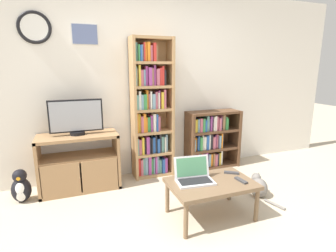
% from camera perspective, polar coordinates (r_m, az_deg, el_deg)
% --- Properties ---
extents(ground_plane, '(18.00, 18.00, 0.00)m').
position_cam_1_polar(ground_plane, '(2.53, 7.84, -24.86)').
color(ground_plane, '#BCAD93').
extents(wall_back, '(6.59, 0.09, 2.60)m').
position_cam_1_polar(wall_back, '(3.76, -5.54, 9.12)').
color(wall_back, silver).
rests_on(wall_back, ground_plane).
extents(tv_stand, '(0.97, 0.45, 0.71)m').
position_cam_1_polar(tv_stand, '(3.53, -18.69, -7.50)').
color(tv_stand, '#9E754C').
rests_on(tv_stand, ground_plane).
extents(television, '(0.64, 0.18, 0.44)m').
position_cam_1_polar(television, '(3.41, -19.35, 1.82)').
color(television, black).
rests_on(television, tv_stand).
extents(bookshelf_tall, '(0.57, 0.28, 1.93)m').
position_cam_1_polar(bookshelf_tall, '(3.66, -3.86, 3.02)').
color(bookshelf_tall, tan).
rests_on(bookshelf_tall, ground_plane).
extents(bookshelf_short, '(0.83, 0.32, 0.88)m').
position_cam_1_polar(bookshelf_short, '(4.11, 8.89, -2.93)').
color(bookshelf_short, brown).
rests_on(bookshelf_short, ground_plane).
extents(coffee_table, '(0.87, 0.56, 0.39)m').
position_cam_1_polar(coffee_table, '(2.79, 9.39, -12.71)').
color(coffee_table, brown).
rests_on(coffee_table, ground_plane).
extents(laptop, '(0.40, 0.30, 0.24)m').
position_cam_1_polar(laptop, '(2.75, 5.62, -10.66)').
color(laptop, silver).
rests_on(laptop, coffee_table).
extents(remote_near_laptop, '(0.16, 0.12, 0.02)m').
position_cam_1_polar(remote_near_laptop, '(3.01, 13.63, -9.85)').
color(remote_near_laptop, '#38383A').
rests_on(remote_near_laptop, coffee_table).
extents(remote_far_from_laptop, '(0.06, 0.16, 0.02)m').
position_cam_1_polar(remote_far_from_laptop, '(2.85, 15.60, -11.33)').
color(remote_far_from_laptop, '#38383A').
rests_on(remote_far_from_laptop, coffee_table).
extents(cat, '(0.23, 0.51, 0.28)m').
position_cam_1_polar(cat, '(3.44, 19.04, -12.32)').
color(cat, slate).
rests_on(cat, ground_plane).
extents(penguin_figurine, '(0.21, 0.19, 0.40)m').
position_cam_1_polar(penguin_figurine, '(3.54, -29.37, -11.55)').
color(penguin_figurine, black).
rests_on(penguin_figurine, ground_plane).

